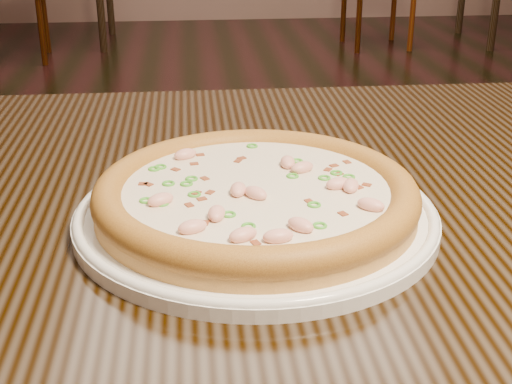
{
  "coord_description": "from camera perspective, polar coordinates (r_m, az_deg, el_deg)",
  "views": [
    {
      "loc": [
        -0.25,
        -1.36,
        1.03
      ],
      "look_at": [
        -0.2,
        -0.78,
        0.78
      ],
      "focal_mm": 50.0,
      "sensor_mm": 36.0,
      "label": 1
    }
  ],
  "objects": [
    {
      "name": "ground",
      "position": [
        1.73,
        4.21,
        -13.19
      ],
      "size": [
        9.0,
        9.0,
        0.0
      ],
      "primitive_type": "plane",
      "color": "black"
    },
    {
      "name": "hero_table",
      "position": [
        0.76,
        8.79,
        -7.1
      ],
      "size": [
        1.2,
        0.8,
        0.75
      ],
      "color": "black",
      "rests_on": "ground"
    },
    {
      "name": "plate",
      "position": [
        0.64,
        -0.0,
        -1.74
      ],
      "size": [
        0.33,
        0.33,
        0.02
      ],
      "color": "white",
      "rests_on": "hero_table"
    },
    {
      "name": "pizza",
      "position": [
        0.64,
        0.01,
        -0.25
      ],
      "size": [
        0.29,
        0.29,
        0.03
      ],
      "color": "gold",
      "rests_on": "plate"
    }
  ]
}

